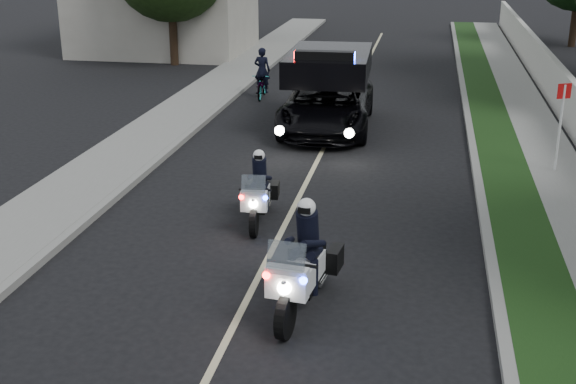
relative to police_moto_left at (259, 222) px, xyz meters
The scene contains 16 objects.
ground 4.95m from the police_moto_left, 83.43° to the right, with size 120.00×120.00×0.00m, color black.
curb_right 6.90m from the police_moto_left, 47.41° to the left, with size 0.20×60.00×0.15m, color gray.
grass_verge 7.39m from the police_moto_left, 43.42° to the left, with size 1.20×60.00×0.16m, color #193814.
sidewalk_right 8.38m from the police_moto_left, 37.30° to the left, with size 1.40×60.00×0.16m, color gray.
curb_left 6.19m from the police_moto_left, 124.83° to the left, with size 0.20×60.00×0.15m, color gray.
sidewalk_left 6.87m from the police_moto_left, 132.38° to the left, with size 2.00×60.00×0.16m, color gray.
lane_marking 5.11m from the police_moto_left, 83.63° to the left, with size 0.12×50.00×0.01m, color #BFB78C.
police_moto_left is the anchor object (origin of this frame).
police_moto_right 3.90m from the police_moto_left, 66.71° to the right, with size 0.77×2.21×1.87m, color silver, non-canonical shape.
police_suv 7.86m from the police_moto_left, 87.31° to the left, with size 2.61×5.63×2.74m, color black.
bicycle 12.10m from the police_moto_left, 102.08° to the left, with size 0.60×1.72×0.90m, color black.
cyclist 12.10m from the police_moto_left, 102.08° to the left, with size 0.58×0.39×1.62m, color black.
sign_post 7.88m from the police_moto_left, 33.60° to the left, with size 0.38×0.38×2.41m, color red, non-canonical shape.
tree_right_e 28.73m from the police_moto_left, 68.47° to the left, with size 4.98×4.98×8.30m, color black, non-canonical shape.
tree_left_near 19.51m from the police_moto_left, 113.88° to the left, with size 5.25×5.25×8.74m, color #1E3913, non-canonical shape.
tree_left_far 26.71m from the police_moto_left, 108.99° to the left, with size 7.66×7.66×12.76m, color #153310, non-canonical shape.
Camera 1 is at (2.73, -9.38, 5.89)m, focal length 46.73 mm.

